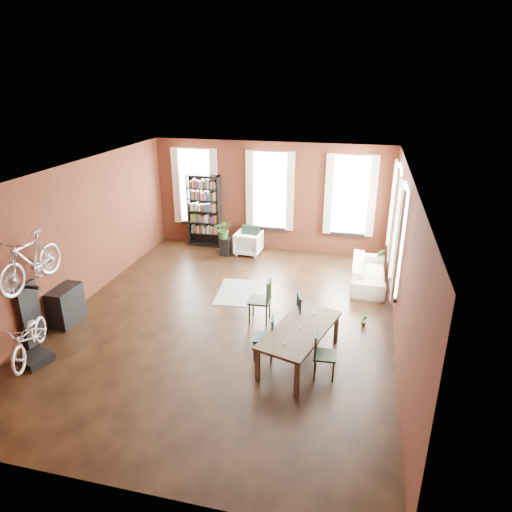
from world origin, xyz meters
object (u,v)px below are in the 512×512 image
(bookshelf, at_px, (204,211))
(cream_sofa, at_px, (369,269))
(dining_chair_a, at_px, (263,337))
(bicycle_floor, at_px, (25,320))
(dining_table, at_px, (300,344))
(dining_chair_c, at_px, (325,355))
(console_table, at_px, (66,305))
(dining_chair_b, at_px, (260,300))
(bike_trainer, at_px, (35,359))
(dining_chair_d, at_px, (308,317))
(white_armchair, at_px, (249,242))
(plant_stand, at_px, (226,247))

(bookshelf, height_order, cream_sofa, bookshelf)
(dining_chair_a, xyz_separation_m, bicycle_floor, (-4.06, -1.20, 0.49))
(dining_chair_a, xyz_separation_m, cream_sofa, (1.87, 3.78, -0.01))
(dining_table, height_order, dining_chair_c, dining_chair_c)
(bookshelf, xyz_separation_m, console_table, (-1.28, -5.20, -0.70))
(dining_chair_b, bearing_deg, bike_trainer, -57.23)
(dining_chair_d, relative_size, cream_sofa, 0.47)
(dining_table, xyz_separation_m, dining_chair_d, (0.05, 0.77, 0.16))
(dining_chair_b, bearing_deg, dining_chair_c, 42.63)
(dining_chair_a, distance_m, bike_trainer, 4.24)
(cream_sofa, bearing_deg, bookshelf, 71.05)
(white_armchair, distance_m, plant_stand, 0.69)
(plant_stand, relative_size, bicycle_floor, 0.35)
(cream_sofa, bearing_deg, dining_chair_b, 137.97)
(dining_chair_b, bearing_deg, bicycle_floor, -56.97)
(bike_trainer, height_order, console_table, console_table)
(dining_table, bearing_deg, white_armchair, 130.66)
(dining_chair_d, bearing_deg, white_armchair, 11.63)
(bookshelf, bearing_deg, bike_trainer, -98.35)
(dining_chair_d, relative_size, bookshelf, 0.45)
(white_armchair, distance_m, cream_sofa, 3.69)
(white_armchair, height_order, bicycle_floor, bicycle_floor)
(bike_trainer, relative_size, bicycle_floor, 0.33)
(cream_sofa, bearing_deg, dining_table, 162.18)
(dining_chair_d, bearing_deg, dining_chair_a, 121.37)
(bicycle_floor, bearing_deg, cream_sofa, 21.73)
(bike_trainer, bearing_deg, dining_chair_c, 9.23)
(dining_chair_a, xyz_separation_m, dining_chair_b, (-0.37, 1.29, 0.07))
(bike_trainer, bearing_deg, dining_table, 14.51)
(cream_sofa, height_order, console_table, cream_sofa)
(bike_trainer, xyz_separation_m, bicycle_floor, (-0.01, -0.03, 0.84))
(bike_trainer, bearing_deg, console_table, 101.75)
(bike_trainer, height_order, bicycle_floor, bicycle_floor)
(dining_chair_c, bearing_deg, plant_stand, 30.95)
(console_table, bearing_deg, bookshelf, 76.17)
(cream_sofa, height_order, plant_stand, cream_sofa)
(console_table, distance_m, plant_stand, 5.00)
(dining_chair_d, xyz_separation_m, bike_trainer, (-4.78, -1.99, -0.42))
(bookshelf, relative_size, white_armchair, 2.95)
(dining_chair_a, distance_m, bookshelf, 6.32)
(console_table, bearing_deg, dining_chair_d, 5.99)
(white_armchair, bearing_deg, plant_stand, 25.46)
(dining_chair_b, relative_size, bookshelf, 0.45)
(cream_sofa, bearing_deg, console_table, 119.33)
(dining_chair_b, relative_size, dining_chair_c, 1.16)
(bicycle_floor, bearing_deg, dining_chair_a, -1.80)
(dining_chair_b, relative_size, console_table, 1.23)
(dining_chair_c, relative_size, console_table, 1.06)
(bookshelf, relative_size, plant_stand, 4.17)
(dining_chair_d, distance_m, cream_sofa, 3.18)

